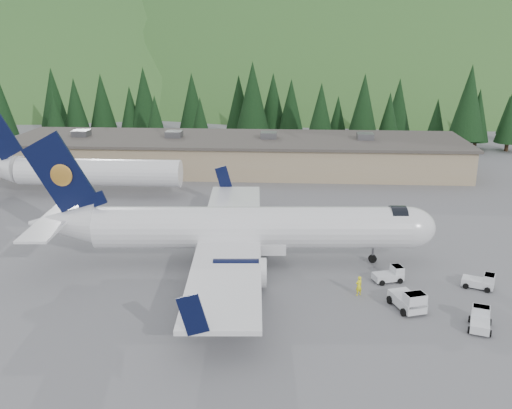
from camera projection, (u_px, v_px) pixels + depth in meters
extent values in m
plane|color=slate|center=(252.00, 263.00, 54.63)|extent=(600.00, 600.00, 0.00)
cylinder|color=white|center=(252.00, 228.00, 53.59)|extent=(29.54, 5.75, 3.94)
ellipsoid|color=white|center=(408.00, 228.00, 53.59)|extent=(5.36, 4.25, 3.94)
cylinder|color=black|center=(397.00, 223.00, 53.45)|extent=(1.67, 3.33, 3.25)
cone|color=white|center=(62.00, 223.00, 53.47)|extent=(6.52, 4.32, 3.94)
cube|color=white|center=(241.00, 244.00, 54.08)|extent=(8.58, 3.87, 1.05)
cube|color=white|center=(230.00, 238.00, 53.90)|extent=(7.96, 35.92, 0.37)
cube|color=black|center=(223.00, 178.00, 70.54)|extent=(2.13, 0.29, 3.01)
cube|color=black|center=(193.00, 315.00, 36.46)|extent=(2.13, 0.29, 3.01)
cylinder|color=black|center=(243.00, 226.00, 59.97)|extent=(4.54, 2.68, 2.41)
cylinder|color=white|center=(261.00, 226.00, 59.97)|extent=(0.79, 2.59, 2.56)
cube|color=white|center=(243.00, 221.00, 59.80)|extent=(2.32, 0.40, 0.94)
cylinder|color=black|center=(239.00, 273.00, 48.34)|extent=(4.54, 2.68, 2.41)
cylinder|color=white|center=(263.00, 273.00, 48.34)|extent=(0.79, 2.59, 2.56)
cube|color=white|center=(239.00, 266.00, 48.18)|extent=(2.32, 0.40, 0.94)
cube|color=black|center=(59.00, 173.00, 52.04)|extent=(6.49, 0.71, 7.69)
ellipsoid|color=gold|center=(63.00, 174.00, 52.30)|extent=(2.08, 0.32, 2.08)
ellipsoid|color=gold|center=(61.00, 175.00, 51.90)|extent=(2.08, 0.32, 2.08)
cube|color=black|center=(92.00, 201.00, 52.84)|extent=(2.90, 0.44, 2.08)
cube|color=white|center=(56.00, 218.00, 53.32)|extent=(3.53, 13.25, 0.23)
cylinder|color=slate|center=(373.00, 253.00, 54.35)|extent=(0.22, 0.22, 1.89)
cylinder|color=black|center=(372.00, 259.00, 54.51)|extent=(0.81, 0.34, 0.80)
cylinder|color=slate|center=(221.00, 242.00, 57.03)|extent=(0.27, 0.27, 2.10)
cylinder|color=black|center=(225.00, 246.00, 57.17)|extent=(1.17, 0.44, 1.15)
cylinder|color=black|center=(217.00, 246.00, 57.17)|extent=(1.17, 0.44, 1.15)
cylinder|color=slate|center=(217.00, 264.00, 51.62)|extent=(0.27, 0.27, 2.10)
cylinder|color=black|center=(222.00, 269.00, 51.76)|extent=(1.17, 0.44, 1.15)
cylinder|color=black|center=(213.00, 269.00, 51.76)|extent=(1.17, 0.44, 1.15)
cylinder|color=white|center=(99.00, 172.00, 76.00)|extent=(22.00, 3.60, 3.60)
cube|color=black|center=(0.00, 136.00, 75.37)|extent=(5.82, 0.28, 6.89)
cube|color=silver|center=(388.00, 276.00, 50.42)|extent=(2.85, 2.00, 0.60)
cube|color=silver|center=(397.00, 270.00, 50.47)|extent=(1.18, 1.41, 0.77)
cube|color=black|center=(397.00, 266.00, 50.37)|extent=(1.07, 1.30, 0.09)
cylinder|color=black|center=(393.00, 275.00, 51.33)|extent=(0.52, 0.32, 0.48)
cylinder|color=black|center=(400.00, 281.00, 50.05)|extent=(0.52, 0.32, 0.48)
cylinder|color=black|center=(375.00, 277.00, 50.93)|extent=(0.52, 0.32, 0.48)
cylinder|color=black|center=(382.00, 283.00, 49.65)|extent=(0.52, 0.32, 0.48)
cube|color=silver|center=(478.00, 283.00, 49.18)|extent=(2.91, 2.23, 0.61)
cube|color=silver|center=(489.00, 279.00, 48.65)|extent=(1.28, 1.46, 0.78)
cube|color=black|center=(490.00, 275.00, 48.55)|extent=(1.16, 1.34, 0.09)
cylinder|color=black|center=(489.00, 284.00, 49.46)|extent=(0.52, 0.37, 0.49)
cylinder|color=black|center=(487.00, 290.00, 48.28)|extent=(0.52, 0.37, 0.49)
cylinder|color=black|center=(468.00, 280.00, 50.21)|extent=(0.52, 0.37, 0.49)
cylinder|color=black|center=(466.00, 286.00, 49.03)|extent=(0.52, 0.37, 0.49)
cube|color=silver|center=(480.00, 323.00, 42.33)|extent=(2.10, 2.97, 0.63)
cube|color=silver|center=(481.00, 311.00, 42.97)|extent=(1.47, 1.24, 0.81)
cube|color=black|center=(482.00, 307.00, 42.86)|extent=(1.36, 1.12, 0.09)
cylinder|color=black|center=(470.00, 319.00, 43.45)|extent=(0.34, 0.54, 0.50)
cylinder|color=black|center=(490.00, 322.00, 42.95)|extent=(0.34, 0.54, 0.50)
cylinder|color=black|center=(469.00, 330.00, 41.85)|extent=(0.34, 0.54, 0.50)
cylinder|color=black|center=(490.00, 333.00, 41.35)|extent=(0.34, 0.54, 0.50)
cube|color=tan|center=(237.00, 155.00, 90.50)|extent=(70.00, 16.00, 4.80)
cube|color=#47423D|center=(237.00, 139.00, 89.75)|extent=(71.00, 17.00, 0.40)
cube|color=slate|center=(81.00, 133.00, 91.05)|extent=(2.50, 2.50, 1.00)
cube|color=slate|center=(174.00, 134.00, 90.16)|extent=(2.50, 2.50, 1.00)
cube|color=slate|center=(269.00, 135.00, 89.27)|extent=(2.50, 2.50, 1.00)
cube|color=slate|center=(365.00, 136.00, 88.37)|extent=(2.50, 2.50, 1.00)
cube|color=silver|center=(407.00, 301.00, 45.48)|extent=(2.69, 3.74, 0.79)
cube|color=silver|center=(415.00, 300.00, 44.24)|extent=(1.86, 1.58, 1.01)
cube|color=black|center=(415.00, 294.00, 44.11)|extent=(1.71, 1.43, 0.11)
cylinder|color=black|center=(424.00, 310.00, 44.76)|extent=(0.44, 0.68, 0.63)
cylinder|color=black|center=(404.00, 312.00, 44.30)|extent=(0.44, 0.68, 0.63)
cylinder|color=black|center=(409.00, 297.00, 46.83)|extent=(0.44, 0.68, 0.63)
cylinder|color=black|center=(390.00, 300.00, 46.38)|extent=(0.44, 0.68, 0.63)
imported|color=#FDF61B|center=(359.00, 286.00, 47.66)|extent=(0.75, 0.69, 1.72)
cone|color=black|center=(1.00, 106.00, 109.64)|extent=(5.45, 5.45, 11.15)
cone|color=black|center=(53.00, 97.00, 119.37)|extent=(5.87, 5.87, 12.01)
cone|color=black|center=(55.00, 114.00, 109.91)|extent=(4.29, 4.29, 8.77)
cone|color=black|center=(75.00, 106.00, 112.23)|extent=(5.25, 5.25, 10.75)
cone|color=black|center=(102.00, 102.00, 114.28)|extent=(5.53, 5.53, 11.30)
cone|color=black|center=(130.00, 109.00, 114.97)|extent=(4.49, 4.49, 9.18)
cone|color=black|center=(144.00, 98.00, 114.25)|extent=(6.06, 6.06, 12.40)
cone|color=black|center=(155.00, 118.00, 106.48)|extent=(4.15, 4.15, 8.49)
cone|color=black|center=(192.00, 100.00, 117.71)|extent=(5.49, 5.49, 11.23)
cone|color=black|center=(200.00, 119.00, 107.82)|extent=(3.94, 3.94, 8.05)
cone|color=black|center=(239.00, 102.00, 117.30)|extent=(5.32, 5.32, 10.89)
cone|color=black|center=(253.00, 96.00, 112.47)|extent=(6.56, 6.56, 13.41)
cone|color=black|center=(273.00, 101.00, 116.73)|extent=(5.51, 5.51, 11.28)
cone|color=black|center=(291.00, 106.00, 113.70)|extent=(5.12, 5.12, 10.48)
cone|color=black|center=(321.00, 112.00, 104.37)|extent=(5.17, 5.17, 10.58)
cone|color=black|center=(338.00, 118.00, 108.46)|extent=(4.00, 4.00, 8.18)
cone|color=black|center=(364.00, 107.00, 103.76)|extent=(5.86, 5.86, 11.99)
cone|color=black|center=(389.00, 117.00, 104.78)|extent=(4.45, 4.45, 9.10)
cone|color=black|center=(399.00, 105.00, 114.90)|extent=(5.14, 5.14, 10.51)
cone|color=black|center=(437.00, 119.00, 108.64)|extent=(3.78, 3.78, 7.73)
cone|color=black|center=(469.00, 102.00, 102.75)|extent=(6.56, 6.56, 13.42)
cone|color=black|center=(478.00, 115.00, 104.57)|extent=(4.71, 4.71, 9.64)
cone|color=black|center=(510.00, 116.00, 103.22)|extent=(4.78, 4.78, 9.78)
cone|color=black|center=(508.00, 115.00, 114.15)|extent=(3.77, 3.77, 7.72)
ellipsoid|color=#20531F|center=(70.00, 265.00, 244.16)|extent=(336.00, 240.00, 240.00)
ellipsoid|color=#20531F|center=(366.00, 267.00, 268.00)|extent=(420.00, 300.00, 300.00)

